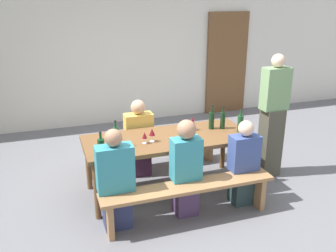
{
  "coord_description": "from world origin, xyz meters",
  "views": [
    {
      "loc": [
        -1.41,
        -4.16,
        2.49
      ],
      "look_at": [
        0.0,
        0.0,
        0.9
      ],
      "focal_mm": 39.98,
      "sensor_mm": 36.0,
      "label": 1
    }
  ],
  "objects_px": {
    "bench_near": "(189,192)",
    "bench_far": "(152,145)",
    "wooden_door": "(227,64)",
    "wine_bottle_2": "(223,120)",
    "wine_glass_0": "(145,136)",
    "wine_glass_2": "(152,132)",
    "seated_guest_near_0": "(116,182)",
    "seated_guest_near_1": "(186,169)",
    "wine_bottle_1": "(211,120)",
    "seated_guest_far_0": "(139,140)",
    "standing_host": "(272,119)",
    "tasting_table": "(168,143)",
    "wine_bottle_0": "(101,148)",
    "seated_guest_near_2": "(243,165)",
    "wine_glass_1": "(192,121)",
    "wine_bottle_3": "(240,123)",
    "wine_bottle_4": "(116,136)"
  },
  "relations": [
    {
      "from": "wine_bottle_2",
      "to": "seated_guest_far_0",
      "type": "xyz_separation_m",
      "value": [
        -1.03,
        0.51,
        -0.35
      ]
    },
    {
      "from": "wine_glass_2",
      "to": "seated_guest_near_1",
      "type": "bearing_deg",
      "value": -63.5
    },
    {
      "from": "tasting_table",
      "to": "wine_bottle_3",
      "type": "relative_size",
      "value": 6.79
    },
    {
      "from": "bench_near",
      "to": "seated_guest_far_0",
      "type": "bearing_deg",
      "value": 100.19
    },
    {
      "from": "bench_far",
      "to": "wine_glass_0",
      "type": "bearing_deg",
      "value": -111.81
    },
    {
      "from": "seated_guest_near_2",
      "to": "wine_bottle_2",
      "type": "bearing_deg",
      "value": -2.49
    },
    {
      "from": "wooden_door",
      "to": "standing_host",
      "type": "xyz_separation_m",
      "value": [
        -0.77,
        -2.89,
        -0.21
      ]
    },
    {
      "from": "wine_glass_2",
      "to": "seated_guest_far_0",
      "type": "height_order",
      "value": "seated_guest_far_0"
    },
    {
      "from": "tasting_table",
      "to": "wine_bottle_4",
      "type": "relative_size",
      "value": 6.5
    },
    {
      "from": "wine_bottle_4",
      "to": "tasting_table",
      "type": "bearing_deg",
      "value": 7.33
    },
    {
      "from": "bench_far",
      "to": "wine_glass_1",
      "type": "xyz_separation_m",
      "value": [
        0.38,
        -0.58,
        0.52
      ]
    },
    {
      "from": "seated_guest_near_2",
      "to": "wooden_door",
      "type": "bearing_deg",
      "value": -23.66
    },
    {
      "from": "wine_bottle_3",
      "to": "wine_bottle_4",
      "type": "relative_size",
      "value": 0.96
    },
    {
      "from": "wine_bottle_2",
      "to": "wine_bottle_4",
      "type": "height_order",
      "value": "wine_bottle_4"
    },
    {
      "from": "wine_bottle_1",
      "to": "wine_glass_0",
      "type": "distance_m",
      "value": 1.0
    },
    {
      "from": "bench_near",
      "to": "wine_glass_0",
      "type": "height_order",
      "value": "wine_glass_0"
    },
    {
      "from": "wine_bottle_0",
      "to": "wine_bottle_2",
      "type": "bearing_deg",
      "value": 13.73
    },
    {
      "from": "wooden_door",
      "to": "tasting_table",
      "type": "distance_m",
      "value": 3.7
    },
    {
      "from": "tasting_table",
      "to": "seated_guest_near_1",
      "type": "xyz_separation_m",
      "value": [
        0.02,
        -0.58,
        -0.11
      ]
    },
    {
      "from": "wooden_door",
      "to": "wine_glass_1",
      "type": "relative_size",
      "value": 11.48
    },
    {
      "from": "seated_guest_near_0",
      "to": "seated_guest_near_1",
      "type": "relative_size",
      "value": 0.99
    },
    {
      "from": "bench_far",
      "to": "seated_guest_near_2",
      "type": "distance_m",
      "value": 1.52
    },
    {
      "from": "bench_far",
      "to": "wooden_door",
      "type": "bearing_deg",
      "value": 43.35
    },
    {
      "from": "wine_bottle_2",
      "to": "seated_guest_near_1",
      "type": "distance_m",
      "value": 1.05
    },
    {
      "from": "seated_guest_far_0",
      "to": "bench_near",
      "type": "bearing_deg",
      "value": 10.19
    },
    {
      "from": "wine_glass_2",
      "to": "seated_guest_near_1",
      "type": "height_order",
      "value": "seated_guest_near_1"
    },
    {
      "from": "seated_guest_near_2",
      "to": "wine_bottle_1",
      "type": "bearing_deg",
      "value": 9.66
    },
    {
      "from": "wine_bottle_0",
      "to": "seated_guest_near_2",
      "type": "xyz_separation_m",
      "value": [
        1.66,
        -0.24,
        -0.36
      ]
    },
    {
      "from": "seated_guest_near_0",
      "to": "standing_host",
      "type": "height_order",
      "value": "standing_host"
    },
    {
      "from": "wine_bottle_2",
      "to": "wine_glass_1",
      "type": "xyz_separation_m",
      "value": [
        -0.41,
        0.07,
        0.01
      ]
    },
    {
      "from": "wine_bottle_2",
      "to": "wine_bottle_4",
      "type": "distance_m",
      "value": 1.48
    },
    {
      "from": "wine_glass_0",
      "to": "wine_glass_2",
      "type": "relative_size",
      "value": 0.85
    },
    {
      "from": "standing_host",
      "to": "wine_glass_2",
      "type": "bearing_deg",
      "value": 2.17
    },
    {
      "from": "bench_near",
      "to": "wine_glass_1",
      "type": "xyz_separation_m",
      "value": [
        0.38,
        0.87,
        0.52
      ]
    },
    {
      "from": "bench_far",
      "to": "wine_bottle_1",
      "type": "xyz_separation_m",
      "value": [
        0.65,
        -0.62,
        0.52
      ]
    },
    {
      "from": "wine_bottle_0",
      "to": "wine_glass_0",
      "type": "xyz_separation_m",
      "value": [
        0.56,
        0.24,
        -0.02
      ]
    },
    {
      "from": "bench_near",
      "to": "bench_far",
      "type": "xyz_separation_m",
      "value": [
        0.0,
        1.46,
        0.0
      ]
    },
    {
      "from": "seated_guest_far_0",
      "to": "standing_host",
      "type": "bearing_deg",
      "value": 71.41
    },
    {
      "from": "seated_guest_far_0",
      "to": "wooden_door",
      "type": "bearing_deg",
      "value": 132.48
    },
    {
      "from": "bench_far",
      "to": "seated_guest_near_1",
      "type": "bearing_deg",
      "value": -89.15
    },
    {
      "from": "wine_glass_1",
      "to": "seated_guest_far_0",
      "type": "xyz_separation_m",
      "value": [
        -0.62,
        0.43,
        -0.36
      ]
    },
    {
      "from": "wine_bottle_2",
      "to": "wine_bottle_3",
      "type": "xyz_separation_m",
      "value": [
        0.16,
        -0.19,
        0.0
      ]
    },
    {
      "from": "wine_bottle_1",
      "to": "seated_guest_near_2",
      "type": "distance_m",
      "value": 0.79
    },
    {
      "from": "wine_bottle_3",
      "to": "standing_host",
      "type": "xyz_separation_m",
      "value": [
        0.56,
        0.11,
        -0.03
      ]
    },
    {
      "from": "wine_glass_2",
      "to": "seated_guest_far_0",
      "type": "relative_size",
      "value": 0.15
    },
    {
      "from": "bench_near",
      "to": "wine_glass_2",
      "type": "relative_size",
      "value": 11.81
    },
    {
      "from": "wine_bottle_2",
      "to": "wine_bottle_3",
      "type": "bearing_deg",
      "value": -50.83
    },
    {
      "from": "wooden_door",
      "to": "wine_bottle_2",
      "type": "xyz_separation_m",
      "value": [
        -1.49,
        -2.81,
        -0.18
      ]
    },
    {
      "from": "tasting_table",
      "to": "wine_glass_0",
      "type": "height_order",
      "value": "wine_glass_0"
    },
    {
      "from": "wine_bottle_2",
      "to": "wine_glass_1",
      "type": "distance_m",
      "value": 0.42
    }
  ]
}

